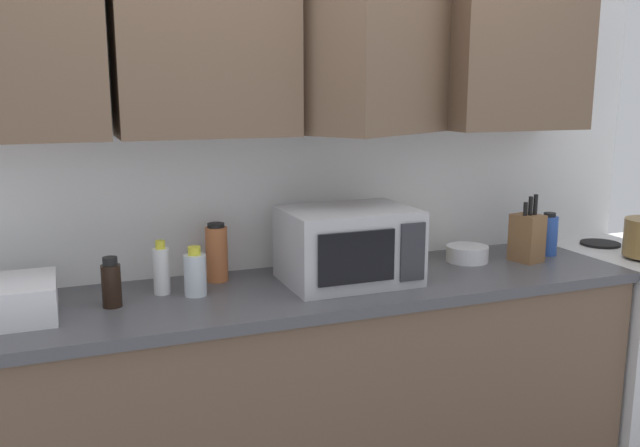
% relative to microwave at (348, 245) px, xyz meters
% --- Properties ---
extents(wall_back_with_cabinets, '(3.47, 0.60, 2.60)m').
position_rel_microwave_xyz_m(wall_back_with_cabinets, '(-0.17, 0.23, 0.54)').
color(wall_back_with_cabinets, white).
rests_on(wall_back_with_cabinets, ground_plane).
extents(counter_run, '(2.60, 0.63, 0.90)m').
position_rel_microwave_xyz_m(counter_run, '(-0.17, 0.01, -0.59)').
color(counter_run, brown).
rests_on(counter_run, ground_plane).
extents(microwave, '(0.48, 0.37, 0.28)m').
position_rel_microwave_xyz_m(microwave, '(0.00, 0.00, 0.00)').
color(microwave, '#B7B7BC').
rests_on(microwave, counter_run).
extents(knife_block, '(0.13, 0.14, 0.29)m').
position_rel_microwave_xyz_m(knife_block, '(0.83, 0.01, -0.04)').
color(knife_block, brown).
rests_on(knife_block, counter_run).
extents(bottle_white_jar, '(0.06, 0.06, 0.19)m').
position_rel_microwave_xyz_m(bottle_white_jar, '(-0.68, 0.10, -0.05)').
color(bottle_white_jar, white).
rests_on(bottle_white_jar, counter_run).
extents(bottle_spice_jar, '(0.08, 0.08, 0.22)m').
position_rel_microwave_xyz_m(bottle_spice_jar, '(-0.46, 0.19, -0.03)').
color(bottle_spice_jar, '#BC6638').
rests_on(bottle_spice_jar, counter_run).
extents(bottle_blue_cleaner, '(0.08, 0.08, 0.19)m').
position_rel_microwave_xyz_m(bottle_blue_cleaner, '(0.99, 0.06, -0.05)').
color(bottle_blue_cleaner, '#2D56B7').
rests_on(bottle_blue_cleaner, counter_run).
extents(bottle_clear_tall, '(0.08, 0.08, 0.18)m').
position_rel_microwave_xyz_m(bottle_clear_tall, '(-0.57, 0.03, -0.06)').
color(bottle_clear_tall, silver).
rests_on(bottle_clear_tall, counter_run).
extents(bottle_soy_dark, '(0.06, 0.06, 0.17)m').
position_rel_microwave_xyz_m(bottle_soy_dark, '(-0.86, 0.01, -0.06)').
color(bottle_soy_dark, black).
rests_on(bottle_soy_dark, counter_run).
extents(bottle_yellow_mustard, '(0.06, 0.06, 0.21)m').
position_rel_microwave_xyz_m(bottle_yellow_mustard, '(0.39, 0.19, -0.04)').
color(bottle_yellow_mustard, gold).
rests_on(bottle_yellow_mustard, counter_run).
extents(bowl_ceramic_small, '(0.18, 0.18, 0.07)m').
position_rel_microwave_xyz_m(bowl_ceramic_small, '(0.59, 0.09, -0.11)').
color(bowl_ceramic_small, silver).
rests_on(bowl_ceramic_small, counter_run).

